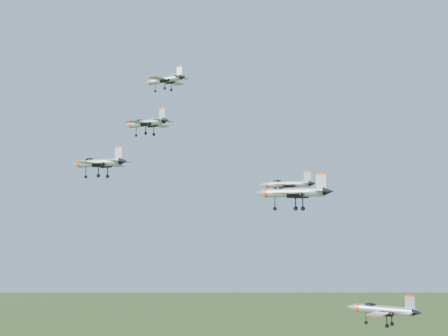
% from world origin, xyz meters
% --- Properties ---
extents(jet_lead, '(11.42, 9.52, 3.05)m').
position_xyz_m(jet_lead, '(-14.08, 11.18, 148.76)').
color(jet_lead, '#A4ABB1').
extents(jet_left_high, '(11.65, 9.78, 3.12)m').
position_xyz_m(jet_left_high, '(-9.21, -2.15, 137.54)').
color(jet_left_high, '#A4ABB1').
extents(jet_right_high, '(11.22, 9.26, 3.00)m').
position_xyz_m(jet_right_high, '(-3.80, -22.09, 128.37)').
color(jet_right_high, '#A4ABB1').
extents(jet_left_low, '(10.58, 8.68, 2.84)m').
position_xyz_m(jet_left_low, '(16.58, 2.91, 125.78)').
color(jet_left_low, '#A4ABB1').
extents(jet_right_low, '(13.32, 11.05, 3.56)m').
position_xyz_m(jet_right_low, '(22.17, -8.48, 123.88)').
color(jet_right_low, '#A4ABB1').
extents(jet_trail, '(11.73, 9.76, 3.13)m').
position_xyz_m(jet_trail, '(33.66, -1.48, 106.36)').
color(jet_trail, '#A4ABB1').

